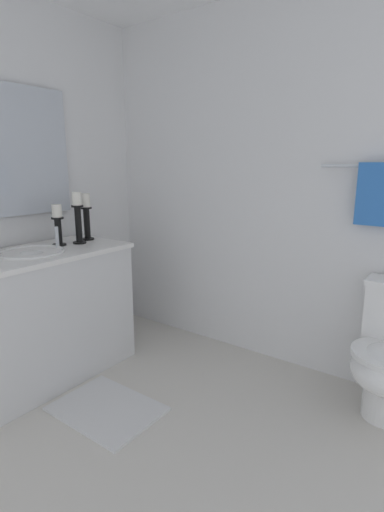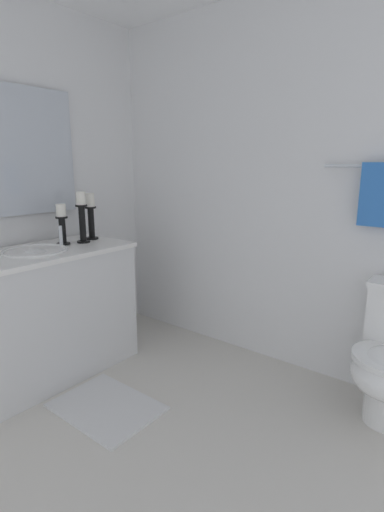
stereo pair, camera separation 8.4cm
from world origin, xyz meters
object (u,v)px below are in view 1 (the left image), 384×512
object	(u,v)px
candle_holder_short	(78,216)
bath_mat	(107,409)
candle_holder_mid	(58,224)
candle_holder_tall	(86,215)
vanity_cabinet	(38,317)
sink_basin	(32,259)
towel_near_vanity	(383,195)

from	to	relation	value
candle_holder_short	bath_mat	xyz separation A→B (m)	(0.63, -0.37, -1.03)
candle_holder_mid	candle_holder_short	bearing A→B (deg)	69.44
candle_holder_short	candle_holder_mid	xyz separation A→B (m)	(-0.05, -0.13, -0.04)
candle_holder_tall	candle_holder_short	size ratio (longest dim) A/B	0.95
candle_holder_tall	candle_holder_mid	size ratio (longest dim) A/B	1.21
vanity_cabinet	candle_holder_tall	size ratio (longest dim) A/B	3.64
sink_basin	towel_near_vanity	size ratio (longest dim) A/B	1.13
sink_basin	candle_holder_tall	bearing A→B (deg)	97.01
candle_holder_mid	vanity_cabinet	bearing A→B (deg)	-78.48
vanity_cabinet	candle_holder_short	xyz separation A→B (m)	(-0.00, 0.37, 0.61)
towel_near_vanity	bath_mat	distance (m)	1.99
towel_near_vanity	candle_holder_mid	bearing A→B (deg)	-154.60
vanity_cabinet	candle_holder_short	size ratio (longest dim) A/B	3.45
vanity_cabinet	candle_holder_mid	bearing A→B (deg)	101.52
vanity_cabinet	towel_near_vanity	bearing A→B (deg)	31.95
towel_near_vanity	bath_mat	bearing A→B (deg)	-135.95
sink_basin	candle_holder_tall	world-z (taller)	candle_holder_tall
vanity_cabinet	sink_basin	world-z (taller)	sink_basin
candle_holder_tall	bath_mat	world-z (taller)	candle_holder_tall
candle_holder_mid	bath_mat	xyz separation A→B (m)	(0.67, -0.24, -0.99)
sink_basin	candle_holder_short	distance (m)	0.43
bath_mat	towel_near_vanity	bearing A→B (deg)	44.05
candle_holder_short	candle_holder_mid	distance (m)	0.14
candle_holder_tall	towel_near_vanity	bearing A→B (deg)	18.52
candle_holder_tall	towel_near_vanity	xyz separation A→B (m)	(1.82, 0.61, 0.19)
towel_near_vanity	bath_mat	world-z (taller)	towel_near_vanity
candle_holder_short	bath_mat	bearing A→B (deg)	-30.41
vanity_cabinet	sink_basin	distance (m)	0.39
candle_holder_short	towel_near_vanity	distance (m)	1.91
sink_basin	candle_holder_mid	bearing A→B (deg)	101.57
vanity_cabinet	candle_holder_short	distance (m)	0.71
sink_basin	candle_holder_short	bearing A→B (deg)	90.04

